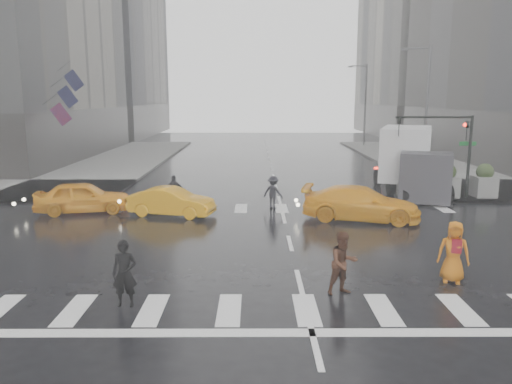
{
  "coord_description": "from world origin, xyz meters",
  "views": [
    {
      "loc": [
        -1.35,
        -18.12,
        5.41
      ],
      "look_at": [
        -1.28,
        2.0,
        1.59
      ],
      "focal_mm": 35.0,
      "sensor_mm": 36.0,
      "label": 1
    }
  ],
  "objects_px": {
    "pedestrian_brown": "(343,263)",
    "taxi_front": "(83,197)",
    "taxi_mid": "(171,202)",
    "pedestrian_orange": "(454,252)",
    "traffic_signal_pole": "(452,140)",
    "box_truck": "(411,159)"
  },
  "relations": [
    {
      "from": "pedestrian_orange",
      "to": "box_truck",
      "type": "relative_size",
      "value": 0.26
    },
    {
      "from": "pedestrian_brown",
      "to": "taxi_front",
      "type": "distance_m",
      "value": 14.63
    },
    {
      "from": "traffic_signal_pole",
      "to": "box_truck",
      "type": "xyz_separation_m",
      "value": [
        -1.51,
        1.8,
        -1.23
      ]
    },
    {
      "from": "taxi_front",
      "to": "taxi_mid",
      "type": "bearing_deg",
      "value": -109.59
    },
    {
      "from": "traffic_signal_pole",
      "to": "pedestrian_orange",
      "type": "bearing_deg",
      "value": -110.36
    },
    {
      "from": "traffic_signal_pole",
      "to": "pedestrian_orange",
      "type": "relative_size",
      "value": 2.44
    },
    {
      "from": "pedestrian_brown",
      "to": "box_truck",
      "type": "height_order",
      "value": "box_truck"
    },
    {
      "from": "pedestrian_brown",
      "to": "taxi_mid",
      "type": "bearing_deg",
      "value": 103.17
    },
    {
      "from": "pedestrian_brown",
      "to": "traffic_signal_pole",
      "type": "bearing_deg",
      "value": 38.02
    },
    {
      "from": "pedestrian_brown",
      "to": "pedestrian_orange",
      "type": "height_order",
      "value": "pedestrian_orange"
    },
    {
      "from": "taxi_mid",
      "to": "pedestrian_orange",
      "type": "bearing_deg",
      "value": -117.51
    },
    {
      "from": "traffic_signal_pole",
      "to": "pedestrian_brown",
      "type": "height_order",
      "value": "traffic_signal_pole"
    },
    {
      "from": "pedestrian_brown",
      "to": "taxi_mid",
      "type": "distance_m",
      "value": 11.35
    },
    {
      "from": "taxi_front",
      "to": "box_truck",
      "type": "xyz_separation_m",
      "value": [
        16.99,
        4.67,
        1.25
      ]
    },
    {
      "from": "taxi_mid",
      "to": "pedestrian_brown",
      "type": "bearing_deg",
      "value": -132.57
    },
    {
      "from": "box_truck",
      "to": "taxi_front",
      "type": "bearing_deg",
      "value": -145.38
    },
    {
      "from": "pedestrian_orange",
      "to": "box_truck",
      "type": "height_order",
      "value": "box_truck"
    },
    {
      "from": "pedestrian_brown",
      "to": "taxi_front",
      "type": "bearing_deg",
      "value": 115.91
    },
    {
      "from": "pedestrian_orange",
      "to": "taxi_mid",
      "type": "relative_size",
      "value": 0.46
    },
    {
      "from": "taxi_mid",
      "to": "traffic_signal_pole",
      "type": "bearing_deg",
      "value": -62.48
    },
    {
      "from": "traffic_signal_pole",
      "to": "box_truck",
      "type": "distance_m",
      "value": 2.65
    },
    {
      "from": "traffic_signal_pole",
      "to": "box_truck",
      "type": "relative_size",
      "value": 0.64
    }
  ]
}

